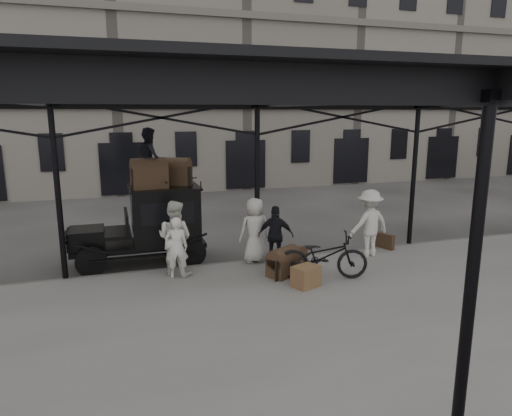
{
  "coord_description": "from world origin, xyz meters",
  "views": [
    {
      "loc": [
        -3.74,
        -9.64,
        4.2
      ],
      "look_at": [
        -0.16,
        1.6,
        1.7
      ],
      "focal_mm": 32.0,
      "sensor_mm": 36.0,
      "label": 1
    }
  ],
  "objects": [
    {
      "name": "ground",
      "position": [
        0.0,
        0.0,
        0.0
      ],
      "size": [
        120.0,
        120.0,
        0.0
      ],
      "primitive_type": "plane",
      "color": "#383533",
      "rests_on": "ground"
    },
    {
      "name": "platform",
      "position": [
        0.0,
        -2.0,
        0.07
      ],
      "size": [
        28.0,
        8.0,
        0.15
      ],
      "primitive_type": "cube",
      "color": "slate",
      "rests_on": "ground"
    },
    {
      "name": "canopy",
      "position": [
        0.0,
        -1.72,
        4.6
      ],
      "size": [
        22.5,
        9.0,
        4.74
      ],
      "color": "black",
      "rests_on": "ground"
    },
    {
      "name": "building_frontage",
      "position": [
        0.0,
        18.0,
        7.0
      ],
      "size": [
        64.0,
        8.0,
        14.0
      ],
      "primitive_type": "cube",
      "color": "slate",
      "rests_on": "ground"
    },
    {
      "name": "taxi",
      "position": [
        -2.71,
        3.02,
        1.2
      ],
      "size": [
        3.65,
        1.55,
        2.18
      ],
      "color": "black",
      "rests_on": "ground"
    },
    {
      "name": "porter_left",
      "position": [
        -2.34,
        1.21,
        0.92
      ],
      "size": [
        0.58,
        0.4,
        1.55
      ],
      "primitive_type": "imported",
      "rotation": [
        0.0,
        0.0,
        3.09
      ],
      "color": "silver",
      "rests_on": "platform"
    },
    {
      "name": "porter_midleft",
      "position": [
        -2.34,
        1.49,
        1.1
      ],
      "size": [
        1.17,
        1.14,
        1.9
      ],
      "primitive_type": "imported",
      "rotation": [
        0.0,
        0.0,
        2.46
      ],
      "color": "silver",
      "rests_on": "platform"
    },
    {
      "name": "porter_centre",
      "position": [
        -0.13,
        1.8,
        1.04
      ],
      "size": [
        0.9,
        0.62,
        1.78
      ],
      "primitive_type": "imported",
      "rotation": [
        0.0,
        0.0,
        3.2
      ],
      "color": "beige",
      "rests_on": "platform"
    },
    {
      "name": "porter_official",
      "position": [
        0.33,
        1.4,
        0.96
      ],
      "size": [
        1.02,
        0.73,
        1.61
      ],
      "primitive_type": "imported",
      "rotation": [
        0.0,
        0.0,
        2.75
      ],
      "color": "black",
      "rests_on": "platform"
    },
    {
      "name": "porter_right",
      "position": [
        3.09,
        1.28,
        1.11
      ],
      "size": [
        1.33,
        0.87,
        1.93
      ],
      "primitive_type": "imported",
      "rotation": [
        0.0,
        0.0,
        3.27
      ],
      "color": "silver",
      "rests_on": "platform"
    },
    {
      "name": "bicycle",
      "position": [
        1.07,
        0.06,
        0.73
      ],
      "size": [
        2.33,
        1.38,
        1.16
      ],
      "primitive_type": "imported",
      "rotation": [
        0.0,
        0.0,
        1.27
      ],
      "color": "black",
      "rests_on": "platform"
    },
    {
      "name": "porter_roof",
      "position": [
        -2.74,
        2.92,
        2.99
      ],
      "size": [
        0.67,
        0.83,
        1.61
      ],
      "primitive_type": "imported",
      "rotation": [
        0.0,
        0.0,
        1.65
      ],
      "color": "black",
      "rests_on": "taxi"
    },
    {
      "name": "steamer_trunk_roof_near",
      "position": [
        -2.79,
        2.77,
        2.52
      ],
      "size": [
        0.99,
        0.67,
        0.68
      ],
      "primitive_type": null,
      "rotation": [
        0.0,
        0.0,
        0.11
      ],
      "color": "#453220",
      "rests_on": "taxi"
    },
    {
      "name": "steamer_trunk_roof_far",
      "position": [
        -2.04,
        3.22,
        2.5
      ],
      "size": [
        1.01,
        0.86,
        0.63
      ],
      "primitive_type": null,
      "rotation": [
        0.0,
        0.0,
        -0.46
      ],
      "color": "#453220",
      "rests_on": "taxi"
    },
    {
      "name": "steamer_trunk_platform",
      "position": [
        0.24,
        0.56,
        0.45
      ],
      "size": [
        0.97,
        0.86,
        0.61
      ],
      "primitive_type": null,
      "rotation": [
        0.0,
        0.0,
        0.54
      ],
      "color": "#453220",
      "rests_on": "platform"
    },
    {
      "name": "wicker_hamper",
      "position": [
        0.46,
        -0.31,
        0.4
      ],
      "size": [
        0.73,
        0.65,
        0.5
      ],
      "primitive_type": "cube",
      "rotation": [
        0.0,
        0.0,
        0.4
      ],
      "color": "brown",
      "rests_on": "platform"
    },
    {
      "name": "suitcase_upright",
      "position": [
        3.99,
        1.8,
        0.38
      ],
      "size": [
        0.35,
        0.61,
        0.45
      ],
      "primitive_type": "cube",
      "rotation": [
        0.0,
        0.0,
        0.35
      ],
      "color": "#453220",
      "rests_on": "platform"
    },
    {
      "name": "suitcase_flat",
      "position": [
        0.97,
        1.49,
        0.35
      ],
      "size": [
        0.6,
        0.15,
        0.4
      ],
      "primitive_type": "cube",
      "rotation": [
        0.0,
        0.0,
        0.0
      ],
      "color": "#453220",
      "rests_on": "platform"
    }
  ]
}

